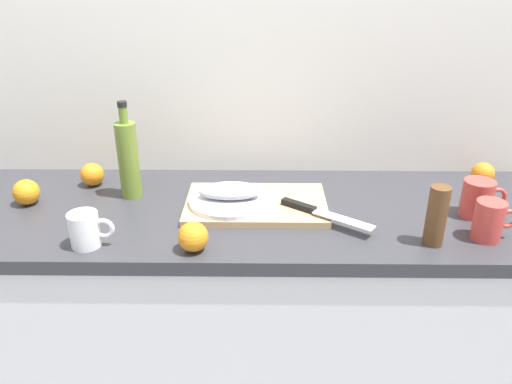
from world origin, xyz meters
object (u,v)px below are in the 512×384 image
(coffee_mug_1, at_px, (478,198))
(fish_fillet, at_px, (231,193))
(coffee_mug_0, at_px, (489,220))
(olive_oil_bottle, at_px, (128,158))
(white_plate, at_px, (231,201))
(orange_0, at_px, (193,237))
(pepper_mill, at_px, (436,216))
(chef_knife, at_px, (314,211))
(coffee_mug_2, at_px, (86,230))
(cutting_board, at_px, (256,204))

(coffee_mug_1, bearing_deg, fish_fillet, 177.36)
(coffee_mug_0, bearing_deg, olive_oil_bottle, 165.78)
(fish_fillet, distance_m, coffee_mug_1, 0.71)
(white_plate, height_order, coffee_mug_1, coffee_mug_1)
(orange_0, bearing_deg, pepper_mill, 3.70)
(olive_oil_bottle, relative_size, orange_0, 3.90)
(olive_oil_bottle, height_order, orange_0, olive_oil_bottle)
(pepper_mill, bearing_deg, chef_knife, 156.46)
(olive_oil_bottle, bearing_deg, coffee_mug_2, -98.22)
(cutting_board, distance_m, olive_oil_bottle, 0.42)
(coffee_mug_1, relative_size, pepper_mill, 0.78)
(orange_0, bearing_deg, cutting_board, 57.74)
(olive_oil_bottle, xyz_separation_m, coffee_mug_1, (1.03, -0.12, -0.07))
(coffee_mug_2, distance_m, pepper_mill, 0.90)
(chef_knife, height_order, coffee_mug_1, coffee_mug_1)
(olive_oil_bottle, bearing_deg, coffee_mug_0, -14.22)
(olive_oil_bottle, distance_m, pepper_mill, 0.91)
(fish_fillet, bearing_deg, cutting_board, 10.01)
(white_plate, xyz_separation_m, coffee_mug_1, (0.71, -0.03, 0.03))
(coffee_mug_1, bearing_deg, white_plate, 177.36)
(coffee_mug_0, bearing_deg, orange_0, -174.99)
(cutting_board, bearing_deg, fish_fillet, -169.99)
(chef_knife, relative_size, coffee_mug_2, 2.14)
(olive_oil_bottle, distance_m, coffee_mug_0, 1.05)
(coffee_mug_1, xyz_separation_m, pepper_mill, (-0.17, -0.16, 0.03))
(fish_fillet, bearing_deg, olive_oil_bottle, 164.61)
(fish_fillet, relative_size, coffee_mug_0, 1.58)
(cutting_board, distance_m, coffee_mug_0, 0.65)
(cutting_board, relative_size, coffee_mug_0, 3.63)
(white_plate, relative_size, coffee_mug_2, 2.09)
(fish_fillet, distance_m, olive_oil_bottle, 0.34)
(white_plate, relative_size, coffee_mug_1, 1.91)
(coffee_mug_2, bearing_deg, fish_fillet, 30.77)
(coffee_mug_0, bearing_deg, coffee_mug_1, 80.74)
(white_plate, distance_m, coffee_mug_1, 0.72)
(cutting_board, distance_m, chef_knife, 0.19)
(orange_0, bearing_deg, coffee_mug_0, 5.01)
(chef_knife, bearing_deg, white_plate, -159.14)
(coffee_mug_0, relative_size, coffee_mug_1, 0.91)
(white_plate, xyz_separation_m, coffee_mug_2, (-0.36, -0.22, 0.02))
(fish_fillet, bearing_deg, orange_0, -109.61)
(orange_0, relative_size, pepper_mill, 0.48)
(chef_knife, relative_size, coffee_mug_1, 1.96)
(fish_fillet, relative_size, chef_knife, 0.73)
(cutting_board, distance_m, fish_fillet, 0.09)
(fish_fillet, bearing_deg, pepper_mill, -19.94)
(olive_oil_bottle, distance_m, orange_0, 0.41)
(cutting_board, relative_size, fish_fillet, 2.29)
(coffee_mug_2, xyz_separation_m, orange_0, (0.28, -0.02, -0.01))
(white_plate, xyz_separation_m, fish_fillet, (0.00, 0.00, 0.03))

